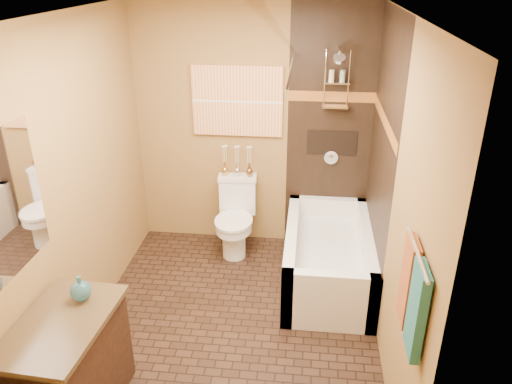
# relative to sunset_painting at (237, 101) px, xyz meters

# --- Properties ---
(floor) EXTENTS (3.00, 3.00, 0.00)m
(floor) POSITION_rel_sunset_painting_xyz_m (0.15, -1.48, -1.55)
(floor) COLOR black
(floor) RESTS_ON ground
(wall_left) EXTENTS (0.02, 3.00, 2.50)m
(wall_left) POSITION_rel_sunset_painting_xyz_m (-1.05, -1.48, -0.30)
(wall_left) COLOR olive
(wall_left) RESTS_ON floor
(wall_right) EXTENTS (0.02, 3.00, 2.50)m
(wall_right) POSITION_rel_sunset_painting_xyz_m (1.35, -1.48, -0.30)
(wall_right) COLOR olive
(wall_right) RESTS_ON floor
(wall_back) EXTENTS (2.40, 0.02, 2.50)m
(wall_back) POSITION_rel_sunset_painting_xyz_m (0.15, 0.02, -0.30)
(wall_back) COLOR olive
(wall_back) RESTS_ON floor
(wall_front) EXTENTS (2.40, 0.02, 2.50)m
(wall_front) POSITION_rel_sunset_painting_xyz_m (0.15, -2.98, -0.30)
(wall_front) COLOR olive
(wall_front) RESTS_ON floor
(ceiling) EXTENTS (3.00, 3.00, 0.00)m
(ceiling) POSITION_rel_sunset_painting_xyz_m (0.15, -1.48, 0.95)
(ceiling) COLOR silver
(ceiling) RESTS_ON wall_back
(alcove_tile_back) EXTENTS (0.85, 0.01, 2.50)m
(alcove_tile_back) POSITION_rel_sunset_painting_xyz_m (0.93, 0.01, -0.30)
(alcove_tile_back) COLOR black
(alcove_tile_back) RESTS_ON wall_back
(alcove_tile_right) EXTENTS (0.01, 1.50, 2.50)m
(alcove_tile_right) POSITION_rel_sunset_painting_xyz_m (1.34, -0.73, -0.30)
(alcove_tile_right) COLOR black
(alcove_tile_right) RESTS_ON wall_right
(mosaic_band_back) EXTENTS (0.85, 0.01, 0.10)m
(mosaic_band_back) POSITION_rel_sunset_painting_xyz_m (0.93, 0.00, 0.07)
(mosaic_band_back) COLOR brown
(mosaic_band_back) RESTS_ON alcove_tile_back
(mosaic_band_right) EXTENTS (0.01, 1.50, 0.10)m
(mosaic_band_right) POSITION_rel_sunset_painting_xyz_m (1.33, -0.73, 0.07)
(mosaic_band_right) COLOR brown
(mosaic_band_right) RESTS_ON alcove_tile_right
(alcove_niche) EXTENTS (0.50, 0.01, 0.25)m
(alcove_niche) POSITION_rel_sunset_painting_xyz_m (0.95, 0.01, -0.40)
(alcove_niche) COLOR black
(alcove_niche) RESTS_ON alcove_tile_back
(shower_fixtures) EXTENTS (0.24, 0.33, 1.16)m
(shower_fixtures) POSITION_rel_sunset_painting_xyz_m (0.95, -0.10, 0.12)
(shower_fixtures) COLOR silver
(shower_fixtures) RESTS_ON floor
(curtain_rod) EXTENTS (0.03, 1.55, 0.03)m
(curtain_rod) POSITION_rel_sunset_painting_xyz_m (0.55, -0.73, 0.47)
(curtain_rod) COLOR silver
(curtain_rod) RESTS_ON wall_back
(towel_bar) EXTENTS (0.02, 0.55, 0.02)m
(towel_bar) POSITION_rel_sunset_painting_xyz_m (1.30, -2.53, -0.10)
(towel_bar) COLOR silver
(towel_bar) RESTS_ON wall_right
(towel_teal) EXTENTS (0.05, 0.22, 0.52)m
(towel_teal) POSITION_rel_sunset_painting_xyz_m (1.31, -2.66, -0.37)
(towel_teal) COLOR #1B5A5A
(towel_teal) RESTS_ON towel_bar
(towel_rust) EXTENTS (0.05, 0.22, 0.52)m
(towel_rust) POSITION_rel_sunset_painting_xyz_m (1.31, -2.40, -0.37)
(towel_rust) COLOR brown
(towel_rust) RESTS_ON towel_bar
(sunset_painting) EXTENTS (0.90, 0.04, 0.70)m
(sunset_painting) POSITION_rel_sunset_painting_xyz_m (0.00, 0.00, 0.00)
(sunset_painting) COLOR orange
(sunset_painting) RESTS_ON wall_back
(bathtub) EXTENTS (0.80, 1.50, 0.55)m
(bathtub) POSITION_rel_sunset_painting_xyz_m (0.95, -0.73, -1.33)
(bathtub) COLOR white
(bathtub) RESTS_ON floor
(toilet) EXTENTS (0.41, 0.60, 0.78)m
(toilet) POSITION_rel_sunset_painting_xyz_m (0.00, -0.26, -1.15)
(toilet) COLOR white
(toilet) RESTS_ON floor
(vanity) EXTENTS (0.59, 0.90, 0.77)m
(vanity) POSITION_rel_sunset_painting_xyz_m (-0.77, -2.48, -1.16)
(vanity) COLOR black
(vanity) RESTS_ON floor
(teal_bottle) EXTENTS (0.17, 0.17, 0.22)m
(teal_bottle) POSITION_rel_sunset_painting_xyz_m (-0.72, -2.25, -0.69)
(teal_bottle) COLOR #286779
(teal_bottle) RESTS_ON vanity
(bud_vases) EXTENTS (0.32, 0.07, 0.32)m
(bud_vases) POSITION_rel_sunset_painting_xyz_m (0.00, -0.09, -0.59)
(bud_vases) COLOR gold
(bud_vases) RESTS_ON toilet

